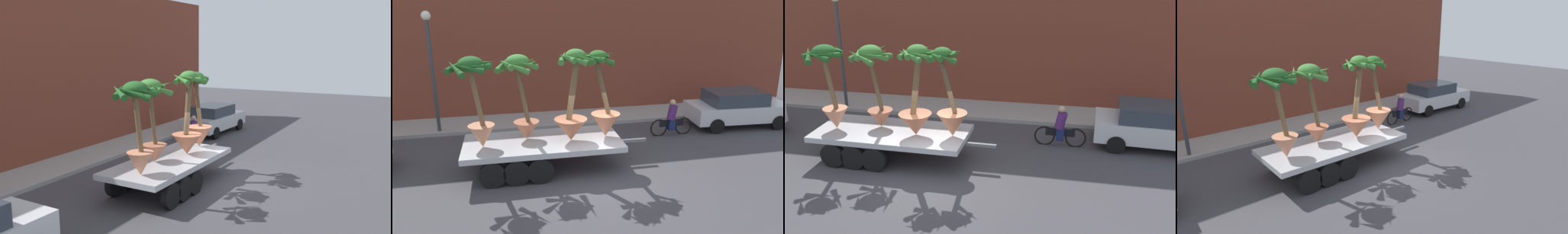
% 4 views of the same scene
% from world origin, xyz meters
% --- Properties ---
extents(ground_plane, '(60.00, 60.00, 0.00)m').
position_xyz_m(ground_plane, '(0.00, 0.00, 0.00)').
color(ground_plane, '#423F44').
extents(sidewalk, '(24.00, 2.20, 0.15)m').
position_xyz_m(sidewalk, '(0.00, 6.10, 0.07)').
color(sidewalk, '#A39E99').
rests_on(sidewalk, ground).
extents(building_facade, '(24.00, 1.20, 7.51)m').
position_xyz_m(building_facade, '(0.00, 7.80, 3.76)').
color(building_facade, brown).
rests_on(building_facade, ground).
extents(flatbed_trailer, '(6.10, 2.36, 0.98)m').
position_xyz_m(flatbed_trailer, '(-1.89, 1.06, 0.75)').
color(flatbed_trailer, '#B7BABF').
rests_on(flatbed_trailer, ground).
extents(potted_palm_rear, '(1.27, 1.21, 2.89)m').
position_xyz_m(potted_palm_rear, '(0.39, 1.05, 2.05)').
color(potted_palm_rear, '#C17251').
rests_on(potted_palm_rear, flatbed_trailer).
extents(potted_palm_middle, '(1.35, 1.22, 2.98)m').
position_xyz_m(potted_palm_middle, '(-0.68, 0.90, 2.12)').
color(potted_palm_middle, '#B26647').
rests_on(potted_palm_middle, flatbed_trailer).
extents(potted_palm_front, '(1.42, 1.41, 2.80)m').
position_xyz_m(potted_palm_front, '(-2.23, 1.36, 2.51)').
color(potted_palm_front, '#B26647').
rests_on(potted_palm_front, flatbed_trailer).
extents(potted_palm_extra, '(1.58, 1.50, 2.85)m').
position_xyz_m(potted_palm_extra, '(-3.62, 0.93, 2.51)').
color(potted_palm_extra, tan).
rests_on(potted_palm_extra, flatbed_trailer).
extents(cyclist, '(1.84, 0.34, 1.54)m').
position_xyz_m(cyclist, '(3.86, 3.16, 0.67)').
color(cyclist, black).
rests_on(cyclist, ground).
extents(parked_car, '(4.46, 2.13, 1.58)m').
position_xyz_m(parked_car, '(7.19, 3.71, 0.83)').
color(parked_car, silver).
rests_on(parked_car, ground).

